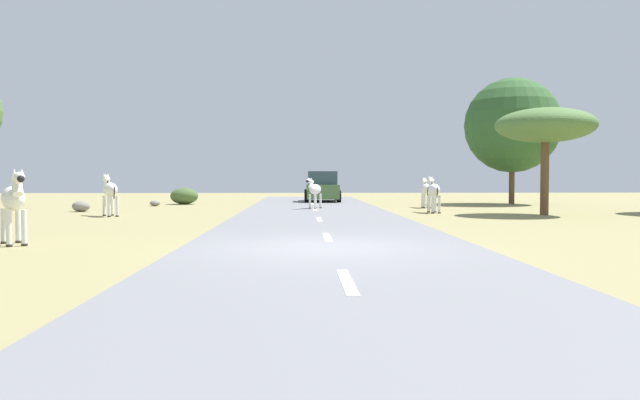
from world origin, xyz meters
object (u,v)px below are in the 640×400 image
Objects in this scene: zebra_2 at (14,200)px; rock_0 at (81,206)px; tree_2 at (512,125)px; rock_1 at (155,203)px; zebra_1 at (426,189)px; bush_0 at (184,196)px; zebra_3 at (110,190)px; zebra_4 at (434,190)px; tree_1 at (545,126)px; car_0 at (322,188)px; zebra_0 at (315,190)px.

zebra_2 is 13.16m from rock_0.
tree_2 reaches higher than rock_1.
zebra_1 is 12.88m from bush_0.
zebra_3 reaches higher than rock_1.
zebra_3 is 2.99× the size of rock_1.
tree_1 reaches higher than zebra_4.
zebra_2 is 1.10× the size of bush_0.
zebra_4 is 4.89m from tree_1.
zebra_3 is 1.10× the size of bush_0.
tree_2 reaches higher than bush_0.
car_0 is (-4.68, 6.62, -0.03)m from zebra_1.
zebra_0 is 0.32× the size of car_0.
zebra_4 is at bearing 158.06° from tree_1.
car_0 reaches higher than zebra_3.
zebra_3 is (-1.01, 9.67, -0.00)m from zebra_2.
rock_0 is at bearing -166.10° from zebra_1.
zebra_3 reaches higher than zebra_4.
tree_2 reaches higher than zebra_3.
zebra_1 is 2.90× the size of rock_1.
zebra_0 is 0.21× the size of tree_2.
zebra_3 is 8.17m from rock_1.
zebra_1 is at bearing -160.94° from zebra_2.
tree_2 is 9.33× the size of rock_0.
zebra_0 is at bearing -39.51° from bush_0.
bush_0 is 2.73× the size of rock_1.
zebra_1 is at bearing 81.13° from zebra_4.
tree_2 reaches higher than zebra_1.
zebra_2 is at bearing -108.23° from car_0.
rock_1 is at bearing 69.62° from rock_0.
rock_0 is at bearing 32.47° from zebra_0.
zebra_1 is 15.40m from rock_0.
zebra_0 is 0.34× the size of tree_1.
zebra_4 is at bearing 175.70° from zebra_0.
zebra_0 is 1.93× the size of rock_0.
zebra_3 is at bearing -94.63° from bush_0.
zebra_3 is 0.24× the size of tree_2.
zebra_2 is 23.30m from car_0.
zebra_0 is 0.89× the size of zebra_1.
tree_2 reaches higher than zebra_2.
zebra_4 is (11.42, 11.43, -0.05)m from zebra_2.
zebra_1 is at bearing -19.16° from bush_0.
bush_0 is (-12.16, 4.22, -0.44)m from zebra_1.
zebra_2 is at bearing -136.28° from zebra_4.
tree_1 reaches higher than car_0.
tree_1 is at bearing -102.26° from tree_2.
tree_1 is (8.05, -12.27, 2.54)m from car_0.
zebra_1 is 7.37m from tree_2.
tree_1 is at bearing -23.26° from zebra_4.
tree_1 is at bearing -32.46° from bush_0.
bush_0 is (-11.62, 8.30, -0.47)m from zebra_4.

